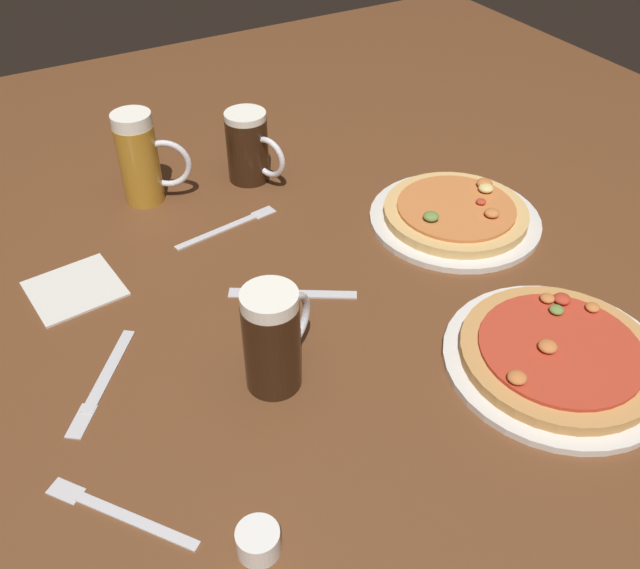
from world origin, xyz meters
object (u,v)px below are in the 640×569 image
(knife_spare, at_px, (292,293))
(pizza_plate_near, at_px, (558,356))
(beer_mug_amber, at_px, (274,338))
(fork_spare, at_px, (229,226))
(beer_mug_pale, at_px, (141,159))
(ramekin_sauce, at_px, (258,541))
(beer_mug_dark, at_px, (249,147))
(fork_left, at_px, (118,512))
(pizza_plate_far, at_px, (455,215))
(napkin_folded, at_px, (74,288))
(knife_right, at_px, (102,380))

(knife_spare, bearing_deg, pizza_plate_near, -51.11)
(beer_mug_amber, height_order, fork_spare, beer_mug_amber)
(beer_mug_pale, distance_m, ramekin_sauce, 0.80)
(pizza_plate_near, xyz_separation_m, ramekin_sauce, (-0.52, -0.05, 0.00))
(fork_spare, bearing_deg, knife_spare, -87.00)
(pizza_plate_near, relative_size, ramekin_sauce, 6.51)
(beer_mug_dark, xyz_separation_m, ramekin_sauce, (-0.35, -0.76, -0.06))
(fork_left, bearing_deg, pizza_plate_far, 21.78)
(pizza_plate_near, distance_m, napkin_folded, 0.79)
(beer_mug_pale, distance_m, fork_spare, 0.22)
(ramekin_sauce, xyz_separation_m, knife_spare, (0.25, 0.39, -0.01))
(fork_spare, bearing_deg, ramekin_sauce, -110.62)
(beer_mug_pale, relative_size, knife_right, 1.02)
(beer_mug_pale, bearing_deg, knife_right, -116.31)
(beer_mug_amber, relative_size, fork_spare, 0.78)
(beer_mug_pale, relative_size, fork_left, 1.02)
(beer_mug_pale, distance_m, napkin_folded, 0.30)
(beer_mug_dark, xyz_separation_m, beer_mug_amber, (-0.21, -0.53, 0.01))
(ramekin_sauce, height_order, fork_left, ramekin_sauce)
(beer_mug_pale, xyz_separation_m, fork_spare, (0.10, -0.17, -0.09))
(beer_mug_dark, relative_size, fork_spare, 0.68)
(ramekin_sauce, distance_m, napkin_folded, 0.58)
(beer_mug_dark, relative_size, knife_spare, 0.76)
(knife_right, bearing_deg, beer_mug_amber, -28.19)
(napkin_folded, bearing_deg, beer_mug_pale, 46.54)
(knife_spare, bearing_deg, fork_left, -145.15)
(beer_mug_pale, xyz_separation_m, napkin_folded, (-0.20, -0.21, -0.09))
(pizza_plate_far, relative_size, knife_spare, 1.67)
(knife_right, bearing_deg, pizza_plate_far, 6.17)
(napkin_folded, distance_m, knife_right, 0.23)
(pizza_plate_near, relative_size, beer_mug_amber, 2.03)
(pizza_plate_far, height_order, fork_spare, pizza_plate_far)
(beer_mug_pale, bearing_deg, napkin_folded, -133.46)
(beer_mug_pale, height_order, fork_spare, beer_mug_pale)
(beer_mug_amber, bearing_deg, knife_right, 151.81)
(napkin_folded, bearing_deg, pizza_plate_far, -12.68)
(pizza_plate_far, distance_m, beer_mug_dark, 0.44)
(ramekin_sauce, relative_size, knife_spare, 0.27)
(napkin_folded, relative_size, fork_left, 0.79)
(pizza_plate_far, height_order, beer_mug_dark, beer_mug_dark)
(napkin_folded, relative_size, knife_right, 0.79)
(fork_spare, bearing_deg, beer_mug_pale, 120.47)
(fork_spare, relative_size, knife_spare, 1.11)
(beer_mug_amber, xyz_separation_m, knife_spare, (0.11, 0.16, -0.08))
(beer_mug_amber, distance_m, ramekin_sauce, 0.27)
(napkin_folded, bearing_deg, knife_right, -94.43)
(pizza_plate_far, relative_size, beer_mug_pale, 1.76)
(ramekin_sauce, bearing_deg, beer_mug_amber, 59.14)
(fork_spare, height_order, knife_spare, same)
(ramekin_sauce, height_order, knife_spare, ramekin_sauce)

